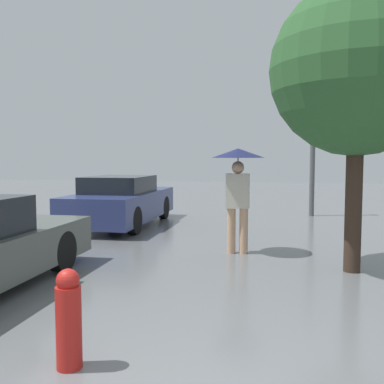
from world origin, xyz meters
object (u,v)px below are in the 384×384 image
at_px(pedestrian, 238,174).
at_px(tree, 357,70).
at_px(street_lamp, 313,142).
at_px(fire_hydrant, 69,319).
at_px(parked_car_farthest, 122,202).

xyz_separation_m(pedestrian, tree, (1.79, -0.94, 1.56)).
height_order(pedestrian, tree, tree).
relative_size(tree, street_lamp, 1.10).
relative_size(pedestrian, fire_hydrant, 2.30).
distance_m(pedestrian, parked_car_farthest, 4.31).
height_order(pedestrian, fire_hydrant, pedestrian).
relative_size(parked_car_farthest, tree, 1.00).
bearing_deg(parked_car_farthest, pedestrian, -41.17).
bearing_deg(parked_car_farthest, tree, -36.81).
height_order(pedestrian, street_lamp, street_lamp).
bearing_deg(street_lamp, tree, -89.74).
distance_m(pedestrian, street_lamp, 5.87).
distance_m(parked_car_farthest, street_lamp, 5.89).
xyz_separation_m(parked_car_farthest, fire_hydrant, (2.20, -7.28, -0.20)).
bearing_deg(fire_hydrant, tree, 51.94).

